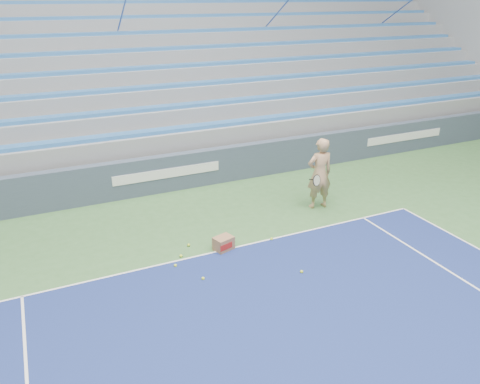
{
  "coord_description": "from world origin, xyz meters",
  "views": [
    {
      "loc": [
        -3.46,
        3.26,
        5.4
      ],
      "look_at": [
        0.78,
        12.38,
        1.15
      ],
      "focal_mm": 35.0,
      "sensor_mm": 36.0,
      "label": 1
    }
  ],
  "objects": [
    {
      "name": "tennis_ball_3",
      "position": [
        -0.85,
        12.01,
        0.03
      ],
      "size": [
        0.07,
        0.07,
        0.07
      ],
      "primitive_type": "sphere",
      "color": "#D4ED30",
      "rests_on": "ground"
    },
    {
      "name": "sponsor_barrier",
      "position": [
        0.0,
        15.88,
        0.55
      ],
      "size": [
        30.0,
        0.32,
        1.1
      ],
      "color": "#3A4659",
      "rests_on": "ground"
    },
    {
      "name": "tennis_ball_4",
      "position": [
        -0.72,
        10.96,
        0.03
      ],
      "size": [
        0.07,
        0.07,
        0.07
      ],
      "primitive_type": "sphere",
      "color": "#D4ED30",
      "rests_on": "ground"
    },
    {
      "name": "tennis_ball_0",
      "position": [
        1.36,
        11.85,
        0.03
      ],
      "size": [
        0.07,
        0.07,
        0.07
      ],
      "primitive_type": "sphere",
      "color": "#D4ED30",
      "rests_on": "ground"
    },
    {
      "name": "tennis_player",
      "position": [
        3.41,
        12.99,
        0.98
      ],
      "size": [
        0.99,
        0.89,
        1.96
      ],
      "color": "tan",
      "rests_on": "ground"
    },
    {
      "name": "bleachers",
      "position": [
        0.0,
        21.6,
        2.36
      ],
      "size": [
        31.0,
        9.15,
        7.3
      ],
      "color": "gray",
      "rests_on": "ground"
    },
    {
      "name": "tennis_ball_5",
      "position": [
        -1.08,
        11.68,
        0.03
      ],
      "size": [
        0.07,
        0.07,
        0.07
      ],
      "primitive_type": "sphere",
      "color": "#D4ED30",
      "rests_on": "ground"
    },
    {
      "name": "tennis_ball_2",
      "position": [
        -0.53,
        12.41,
        0.03
      ],
      "size": [
        0.07,
        0.07,
        0.07
      ],
      "primitive_type": "sphere",
      "color": "#D4ED30",
      "rests_on": "ground"
    },
    {
      "name": "ball_box",
      "position": [
        0.15,
        11.93,
        0.16
      ],
      "size": [
        0.5,
        0.43,
        0.32
      ],
      "color": "#8F6445",
      "rests_on": "ground"
    },
    {
      "name": "tennis_ball_1",
      "position": [
        1.25,
        10.33,
        0.03
      ],
      "size": [
        0.07,
        0.07,
        0.07
      ],
      "primitive_type": "sphere",
      "color": "#D4ED30",
      "rests_on": "ground"
    }
  ]
}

